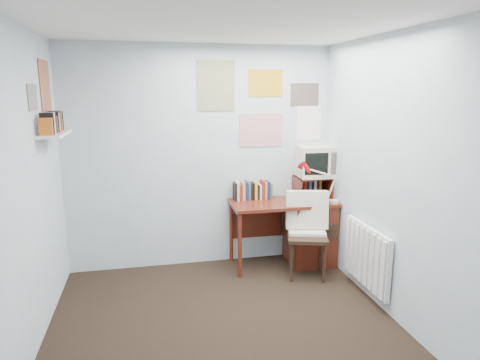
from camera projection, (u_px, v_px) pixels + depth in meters
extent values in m
plane|color=black|center=(232.00, 346.00, 3.43)|extent=(3.50, 3.50, 0.00)
cube|color=silver|center=(201.00, 158.00, 4.84)|extent=(3.00, 0.02, 2.50)
cube|color=silver|center=(11.00, 206.00, 2.85)|extent=(0.02, 3.50, 2.50)
cube|color=silver|center=(411.00, 185.00, 3.48)|extent=(0.02, 3.50, 2.50)
cube|color=white|center=(230.00, 16.00, 2.90)|extent=(3.00, 3.50, 0.02)
cube|color=#5F2315|center=(283.00, 203.00, 4.87)|extent=(1.20, 0.55, 0.03)
cube|color=#5F2315|center=(309.00, 233.00, 5.02)|extent=(0.50, 0.50, 0.72)
cylinder|color=#5F2315|center=(240.00, 246.00, 4.61)|extent=(0.04, 0.04, 0.72)
cylinder|color=#5F2315|center=(231.00, 232.00, 5.06)|extent=(0.04, 0.04, 0.72)
cube|color=#5F2315|center=(256.00, 225.00, 5.13)|extent=(0.64, 0.02, 0.30)
cube|color=black|center=(307.00, 237.00, 4.62)|extent=(0.56, 0.55, 0.90)
cube|color=#B00B11|center=(335.00, 185.00, 4.77)|extent=(0.31, 0.27, 0.42)
cube|color=#5F2315|center=(312.00, 187.00, 5.03)|extent=(0.40, 0.30, 0.25)
cube|color=beige|center=(315.00, 160.00, 4.99)|extent=(0.43, 0.40, 0.39)
cube|color=#5F2315|center=(259.00, 190.00, 4.97)|extent=(0.60, 0.14, 0.22)
cube|color=white|center=(367.00, 256.00, 4.17)|extent=(0.09, 0.80, 0.60)
cube|color=white|center=(54.00, 134.00, 3.84)|extent=(0.20, 0.62, 0.24)
cube|color=white|center=(261.00, 104.00, 4.85)|extent=(1.20, 0.01, 0.90)
cube|color=white|center=(39.00, 91.00, 3.74)|extent=(0.01, 0.70, 0.60)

